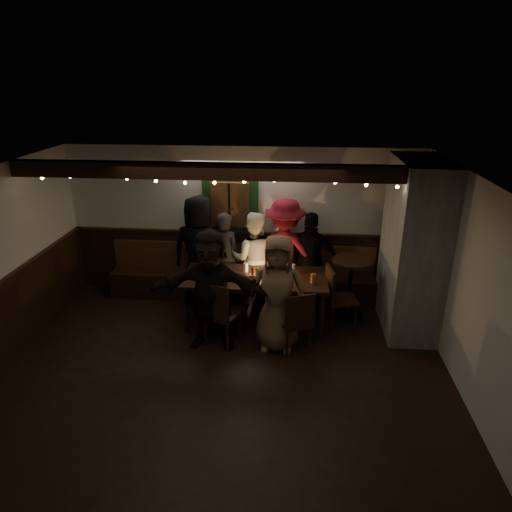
# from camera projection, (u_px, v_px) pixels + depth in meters

# --- Properties ---
(room) EXTENTS (6.02, 5.01, 2.62)m
(room) POSITION_uv_depth(u_px,v_px,m) (305.00, 261.00, 6.87)
(room) COLOR black
(room) RESTS_ON ground
(dining_table) EXTENTS (2.22, 0.95, 0.96)m
(dining_table) POSITION_uv_depth(u_px,v_px,m) (255.00, 280.00, 7.04)
(dining_table) COLOR black
(dining_table) RESTS_ON ground
(chair_near_left) EXTENTS (0.60, 0.60, 1.02)m
(chair_near_left) POSITION_uv_depth(u_px,v_px,m) (219.00, 310.00, 6.46)
(chair_near_left) COLOR black
(chair_near_left) RESTS_ON ground
(chair_near_right) EXTENTS (0.55, 0.55, 0.94)m
(chair_near_right) POSITION_uv_depth(u_px,v_px,m) (297.00, 319.00, 6.32)
(chair_near_right) COLOR black
(chair_near_right) RESTS_ON ground
(chair_end) EXTENTS (0.53, 0.53, 0.99)m
(chair_end) POSITION_uv_depth(u_px,v_px,m) (336.00, 294.00, 6.97)
(chair_end) COLOR black
(chair_end) RESTS_ON ground
(high_top) EXTENTS (0.62, 0.62, 0.99)m
(high_top) POSITION_uv_depth(u_px,v_px,m) (350.00, 281.00, 7.26)
(high_top) COLOR black
(high_top) RESTS_ON ground
(person_a) EXTENTS (0.96, 0.67, 1.88)m
(person_a) POSITION_uv_depth(u_px,v_px,m) (199.00, 251.00, 7.63)
(person_a) COLOR black
(person_a) RESTS_ON ground
(person_b) EXTENTS (0.67, 0.54, 1.59)m
(person_b) POSITION_uv_depth(u_px,v_px,m) (225.00, 257.00, 7.74)
(person_b) COLOR black
(person_b) RESTS_ON ground
(person_c) EXTENTS (0.79, 0.62, 1.61)m
(person_c) POSITION_uv_depth(u_px,v_px,m) (254.00, 258.00, 7.67)
(person_c) COLOR white
(person_c) RESTS_ON ground
(person_d) EXTENTS (1.29, 0.88, 1.84)m
(person_d) POSITION_uv_depth(u_px,v_px,m) (285.00, 252.00, 7.61)
(person_d) COLOR maroon
(person_d) RESTS_ON ground
(person_e) EXTENTS (1.01, 0.53, 1.64)m
(person_e) POSITION_uv_depth(u_px,v_px,m) (311.00, 260.00, 7.55)
(person_e) COLOR black
(person_e) RESTS_ON ground
(person_f) EXTENTS (1.65, 0.56, 1.76)m
(person_f) POSITION_uv_depth(u_px,v_px,m) (211.00, 290.00, 6.38)
(person_f) COLOR black
(person_f) RESTS_ON ground
(person_g) EXTENTS (0.86, 0.58, 1.71)m
(person_g) POSITION_uv_depth(u_px,v_px,m) (278.00, 294.00, 6.32)
(person_g) COLOR brown
(person_g) RESTS_ON ground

